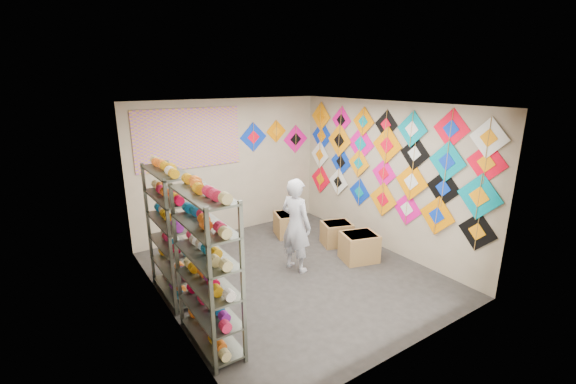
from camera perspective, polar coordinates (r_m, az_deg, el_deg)
ground at (r=6.43m, az=0.77°, el=-11.97°), size 4.50×4.50×0.00m
room_walls at (r=5.83m, az=0.83°, el=2.41°), size 4.50×4.50×4.50m
shelf_rack_front at (r=4.58m, az=-11.83°, el=-11.35°), size 0.40×1.10×1.90m
shelf_rack_back at (r=5.70m, az=-16.86°, el=-6.00°), size 0.40×1.10×1.90m
string_spools at (r=5.09m, az=-14.71°, el=-7.42°), size 0.12×2.36×0.12m
kite_wall_display at (r=7.11m, az=14.17°, el=4.31°), size 0.06×4.31×2.05m
back_wall_kites at (r=8.21m, az=-1.82°, el=8.20°), size 1.67×0.02×0.76m
poster at (r=7.37m, az=-14.45°, el=7.66°), size 2.00×0.01×1.10m
shopkeeper at (r=6.25m, az=1.18°, el=-4.93°), size 0.77×0.67×1.56m
carton_a at (r=6.88m, az=10.49°, el=-8.00°), size 0.70×0.64×0.49m
carton_b at (r=7.44m, az=7.22°, el=-6.13°), size 0.65×0.59×0.44m
carton_c at (r=7.80m, az=-0.03°, el=-4.83°), size 0.61×0.65×0.46m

